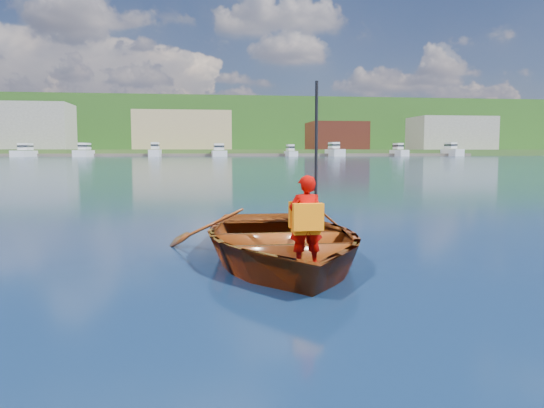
{
  "coord_description": "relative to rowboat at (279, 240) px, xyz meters",
  "views": [
    {
      "loc": [
        -0.0,
        -6.67,
        1.42
      ],
      "look_at": [
        0.92,
        0.05,
        0.75
      ],
      "focal_mm": 35.0,
      "sensor_mm": 36.0,
      "label": 1
    }
  ],
  "objects": [
    {
      "name": "ground",
      "position": [
        -1.01,
        -0.05,
        -0.28
      ],
      "size": [
        600.0,
        600.0,
        0.0
      ],
      "color": "#10253C",
      "rests_on": "ground"
    },
    {
      "name": "rowboat",
      "position": [
        0.0,
        0.0,
        0.0
      ],
      "size": [
        3.04,
        4.2,
        0.86
      ],
      "color": "brown",
      "rests_on": "ground"
    },
    {
      "name": "child_paddler",
      "position": [
        0.17,
        -0.9,
        0.37
      ],
      "size": [
        0.39,
        0.34,
        2.12
      ],
      "color": "#A90300",
      "rests_on": "ground"
    },
    {
      "name": "shoreline",
      "position": [
        -1.01,
        236.56,
        10.04
      ],
      "size": [
        400.0,
        140.0,
        22.0
      ],
      "color": "#425E22",
      "rests_on": "ground"
    },
    {
      "name": "dock",
      "position": [
        -0.58,
        147.95,
        0.12
      ],
      "size": [
        160.0,
        11.96,
        0.8
      ],
      "color": "brown",
      "rests_on": "ground"
    },
    {
      "name": "waterfront_buildings",
      "position": [
        -8.75,
        164.95,
        7.46
      ],
      "size": [
        202.0,
        16.0,
        14.0
      ],
      "color": "maroon",
      "rests_on": "ground"
    },
    {
      "name": "marina_yachts",
      "position": [
        1.92,
        143.25,
        1.1
      ],
      "size": [
        138.52,
        13.9,
        4.4
      ],
      "color": "silver",
      "rests_on": "ground"
    },
    {
      "name": "hillside_trees",
      "position": [
        -1.08,
        246.03,
        19.33
      ],
      "size": [
        259.55,
        88.54,
        27.32
      ],
      "color": "#382314",
      "rests_on": "ground"
    }
  ]
}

